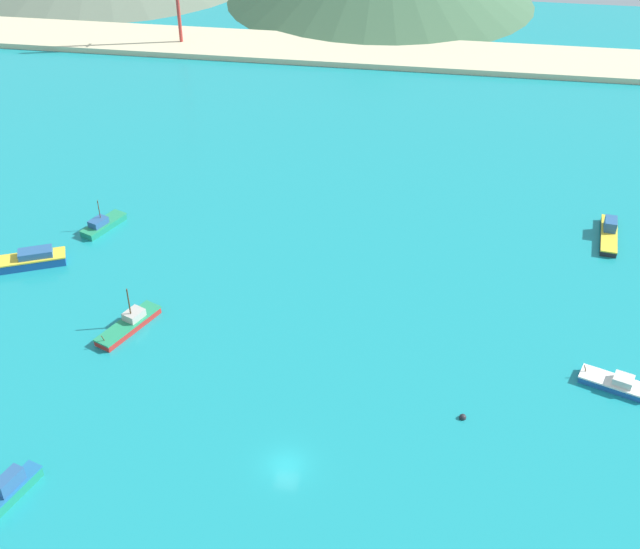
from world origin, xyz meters
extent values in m
cube|color=teal|center=(0.00, 30.00, -0.25)|extent=(260.00, 280.00, 0.50)
cube|color=red|center=(-24.25, 19.41, 0.41)|extent=(6.18, 9.84, 0.82)
cube|color=#238C5B|center=(-24.25, 19.41, 0.92)|extent=(6.30, 10.03, 0.20)
cube|color=#B2ADA3|center=(-23.77, 20.51, 1.52)|extent=(2.76, 3.07, 1.01)
cylinder|color=#4C3823|center=(-25.98, 15.44, 1.39)|extent=(0.31, 0.51, 1.12)
cylinder|color=#4C3823|center=(-23.97, 20.05, 3.96)|extent=(0.19, 0.19, 3.87)
cube|color=#14478C|center=(-43.38, 31.01, 0.62)|extent=(10.78, 7.06, 1.24)
cube|color=gold|center=(-43.38, 31.01, 1.34)|extent=(10.99, 7.21, 0.20)
cube|color=#28568C|center=(-42.19, 31.55, 1.93)|extent=(5.19, 3.99, 0.99)
cube|color=#1E5BA8|center=(35.71, 17.85, 0.37)|extent=(8.07, 5.10, 0.74)
cube|color=white|center=(35.71, 17.85, 0.84)|extent=(8.23, 5.20, 0.20)
cube|color=beige|center=(36.61, 17.52, 1.41)|extent=(2.76, 2.62, 0.94)
cylinder|color=#4C3823|center=(32.48, 19.03, 1.26)|extent=(0.48, 0.27, 1.02)
cube|color=#198466|center=(-36.39, 42.37, 0.45)|extent=(5.10, 7.90, 0.89)
cube|color=#238C5B|center=(-36.39, 42.37, 0.99)|extent=(5.20, 8.06, 0.20)
cube|color=#28568C|center=(-36.76, 41.49, 1.59)|extent=(2.70, 3.23, 0.99)
cylinder|color=#4C3823|center=(-36.55, 42.00, 3.57)|extent=(0.13, 0.13, 2.98)
cube|color=#232328|center=(39.38, 51.20, 0.40)|extent=(3.71, 10.72, 0.80)
cube|color=gold|center=(39.38, 51.20, 0.90)|extent=(3.78, 10.94, 0.20)
cube|color=#28568C|center=(39.56, 52.51, 1.78)|extent=(2.11, 3.10, 1.57)
cube|color=#198466|center=(-26.96, -9.34, 0.57)|extent=(4.60, 9.33, 1.13)
cube|color=#1E669E|center=(-26.96, -9.34, 1.23)|extent=(4.69, 9.51, 0.20)
cube|color=#28568C|center=(-26.60, -8.24, 2.13)|extent=(2.29, 3.45, 1.60)
sphere|color=#232328|center=(18.33, 9.84, 0.14)|extent=(0.81, 0.81, 0.81)
cube|color=beige|center=(0.00, 123.40, 0.60)|extent=(247.00, 18.47, 1.20)
camera|label=1|loc=(12.74, -58.26, 66.24)|focal=46.19mm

